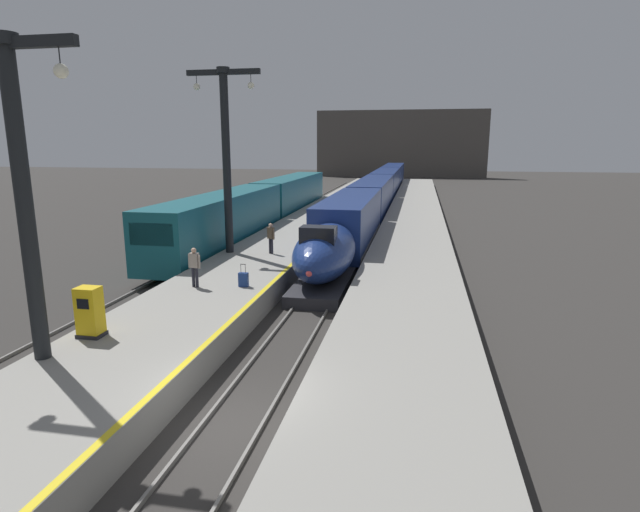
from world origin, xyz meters
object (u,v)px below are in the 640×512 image
at_px(regional_train_adjacent, 264,204).
at_px(passenger_mid_platform, 271,236).
at_px(passenger_near_edge, 194,264).
at_px(ticket_machine_yellow, 90,314).
at_px(rolling_suitcase, 243,280).
at_px(highspeed_train_main, 379,190).
at_px(station_column_near, 20,171).
at_px(station_column_mid, 226,145).

xyz_separation_m(regional_train_adjacent, passenger_mid_platform, (4.59, -13.60, -0.09)).
relative_size(passenger_near_edge, ticket_machine_yellow, 1.06).
bearing_deg(regional_train_adjacent, ticket_machine_yellow, -84.54).
bearing_deg(rolling_suitcase, regional_train_adjacent, 104.71).
xyz_separation_m(highspeed_train_main, station_column_near, (-5.90, -45.58, 4.31)).
distance_m(passenger_near_edge, ticket_machine_yellow, 6.01).
bearing_deg(passenger_near_edge, regional_train_adjacent, 99.17).
distance_m(highspeed_train_main, station_column_near, 46.16).
height_order(regional_train_adjacent, passenger_mid_platform, regional_train_adjacent).
bearing_deg(ticket_machine_yellow, highspeed_train_main, 82.79).
relative_size(passenger_mid_platform, ticket_machine_yellow, 1.06).
height_order(station_column_mid, passenger_mid_platform, station_column_mid).
xyz_separation_m(passenger_near_edge, ticket_machine_yellow, (-0.79, -5.96, -0.25)).
bearing_deg(ticket_machine_yellow, station_column_near, -101.43).
bearing_deg(regional_train_adjacent, rolling_suitcase, -75.29).
bearing_deg(rolling_suitcase, passenger_mid_platform, 96.27).
height_order(regional_train_adjacent, station_column_mid, station_column_mid).
relative_size(station_column_mid, passenger_mid_platform, 5.82).
distance_m(highspeed_train_main, passenger_near_edge, 38.19).
bearing_deg(ticket_machine_yellow, regional_train_adjacent, 95.46).
relative_size(highspeed_train_main, regional_train_adjacent, 2.08).
relative_size(station_column_near, passenger_mid_platform, 5.10).
height_order(passenger_mid_platform, rolling_suitcase, passenger_mid_platform).
bearing_deg(station_column_mid, highspeed_train_main, 79.16).
bearing_deg(highspeed_train_main, rolling_suitcase, -94.25).
bearing_deg(passenger_near_edge, station_column_near, -98.46).
relative_size(highspeed_train_main, ticket_machine_yellow, 47.54).
bearing_deg(station_column_mid, regional_train_adjacent, 99.16).
height_order(passenger_mid_platform, ticket_machine_yellow, passenger_mid_platform).
relative_size(passenger_near_edge, passenger_mid_platform, 1.00).
distance_m(passenger_mid_platform, ticket_machine_yellow, 13.23).
distance_m(station_column_near, station_column_mid, 14.78).
height_order(highspeed_train_main, station_column_mid, station_column_mid).
xyz_separation_m(regional_train_adjacent, rolling_suitcase, (5.32, -20.27, -0.77)).
bearing_deg(passenger_near_edge, highspeed_train_main, 82.85).
bearing_deg(passenger_mid_platform, station_column_mid, -179.10).
relative_size(highspeed_train_main, passenger_near_edge, 45.01).
height_order(station_column_near, station_column_mid, station_column_mid).
relative_size(highspeed_train_main, station_column_near, 8.82).
distance_m(passenger_near_edge, rolling_suitcase, 2.14).
bearing_deg(station_column_near, passenger_near_edge, 81.54).
xyz_separation_m(station_column_near, passenger_near_edge, (1.14, 7.69, -4.24)).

